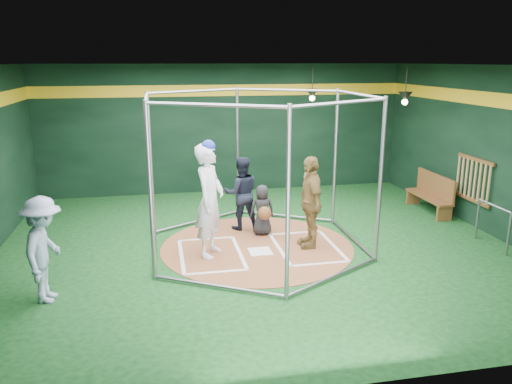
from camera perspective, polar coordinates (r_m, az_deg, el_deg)
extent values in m
cube|color=#0C3612|center=(9.96, 0.11, -6.33)|extent=(10.00, 9.00, 0.02)
cube|color=black|center=(9.29, 0.12, 14.30)|extent=(10.00, 9.00, 0.02)
cube|color=black|center=(13.85, -3.60, 7.19)|extent=(10.00, 0.10, 3.50)
cube|color=black|center=(5.29, 9.86, -5.71)|extent=(10.00, 0.10, 3.50)
cube|color=black|center=(11.54, 25.33, 4.25)|extent=(0.10, 9.00, 3.50)
cube|color=yellow|center=(13.72, -3.65, 11.52)|extent=(10.00, 0.01, 0.30)
cube|color=yellow|center=(11.40, 25.79, 9.43)|extent=(0.01, 9.00, 0.30)
cylinder|color=brown|center=(9.96, 0.11, -6.24)|extent=(3.80, 3.80, 0.01)
cube|color=white|center=(9.68, 0.47, -6.80)|extent=(0.43, 0.43, 0.01)
cube|color=white|center=(10.38, -5.72, -5.36)|extent=(1.10, 0.07, 0.01)
cube|color=white|center=(8.81, -4.59, -9.11)|extent=(1.10, 0.07, 0.01)
cube|color=white|center=(9.56, -8.51, -7.27)|extent=(0.07, 1.70, 0.01)
cube|color=white|center=(9.66, -1.93, -6.87)|extent=(0.07, 1.70, 0.01)
cube|color=white|center=(10.71, 4.48, -4.68)|extent=(1.10, 0.07, 0.01)
cube|color=white|center=(9.20, 7.36, -8.13)|extent=(1.10, 0.07, 0.01)
cube|color=white|center=(9.81, 2.71, -6.52)|extent=(0.07, 1.70, 0.01)
cube|color=white|center=(10.12, 8.80, -6.01)|extent=(0.07, 1.70, 0.01)
cylinder|color=gray|center=(11.15, 9.04, 3.86)|extent=(0.07, 0.07, 3.00)
cylinder|color=gray|center=(11.74, -2.11, 4.59)|extent=(0.07, 0.07, 3.00)
cylinder|color=gray|center=(10.47, -11.92, 3.01)|extent=(0.07, 0.07, 3.00)
cylinder|color=gray|center=(8.23, -11.98, -0.19)|extent=(0.07, 0.07, 3.00)
cylinder|color=gray|center=(7.35, 3.67, -1.68)|extent=(0.07, 0.07, 3.00)
cylinder|color=gray|center=(9.08, 14.02, 1.09)|extent=(0.07, 0.07, 3.00)
cylinder|color=gray|center=(11.22, 3.43, 11.55)|extent=(2.02, 1.20, 0.06)
cylinder|color=gray|center=(11.74, 3.22, -2.72)|extent=(2.02, 1.20, 0.06)
cylinder|color=gray|center=(10.88, -6.97, 11.37)|extent=(2.02, 1.20, 0.06)
cylinder|color=gray|center=(11.43, -6.52, -3.30)|extent=(2.02, 1.20, 0.06)
cylinder|color=gray|center=(9.13, -12.44, 10.50)|extent=(0.06, 2.30, 0.06)
cylinder|color=gray|center=(9.77, -11.49, -6.70)|extent=(0.06, 2.30, 0.06)
cylinder|color=gray|center=(7.46, -4.83, 9.88)|extent=(2.02, 1.20, 0.06)
cylinder|color=gray|center=(8.23, -4.39, -10.67)|extent=(2.02, 1.20, 0.06)
cylinder|color=gray|center=(7.93, 9.83, 10.02)|extent=(2.02, 1.20, 0.06)
cylinder|color=gray|center=(8.66, 8.98, -9.45)|extent=(2.02, 1.20, 0.06)
cylinder|color=gray|center=(9.90, 11.70, 10.85)|extent=(0.06, 2.30, 0.06)
cylinder|color=gray|center=(10.50, 10.88, -5.14)|extent=(0.06, 2.30, 0.06)
cube|color=brown|center=(11.86, 23.84, 3.43)|extent=(0.05, 1.25, 0.08)
cube|color=brown|center=(12.05, 23.39, -0.76)|extent=(0.05, 1.25, 0.08)
cylinder|color=tan|center=(11.51, 25.06, 0.68)|extent=(0.06, 0.06, 0.85)
cylinder|color=tan|center=(11.63, 24.61, 0.86)|extent=(0.06, 0.06, 0.85)
cylinder|color=tan|center=(11.75, 24.17, 1.05)|extent=(0.06, 0.06, 0.85)
cylinder|color=tan|center=(11.88, 23.74, 1.23)|extent=(0.06, 0.06, 0.85)
cylinder|color=tan|center=(12.00, 23.32, 1.40)|extent=(0.06, 0.06, 0.85)
cylinder|color=tan|center=(12.13, 22.91, 1.57)|extent=(0.06, 0.06, 0.85)
cylinder|color=tan|center=(12.25, 22.51, 1.74)|extent=(0.06, 0.06, 0.85)
cylinder|color=tan|center=(12.38, 22.11, 1.91)|extent=(0.06, 0.06, 0.85)
cone|color=black|center=(13.36, 6.44, 11.15)|extent=(0.34, 0.34, 0.22)
sphere|color=#FFD899|center=(13.37, 6.43, 10.60)|extent=(0.14, 0.14, 0.14)
cylinder|color=black|center=(13.34, 6.49, 12.65)|extent=(0.02, 0.02, 0.70)
cone|color=black|center=(12.58, 16.68, 10.41)|extent=(0.34, 0.34, 0.22)
sphere|color=#FFD899|center=(12.59, 16.63, 9.82)|extent=(0.14, 0.14, 0.14)
cylinder|color=black|center=(12.56, 16.80, 12.00)|extent=(0.02, 0.02, 0.70)
imported|color=silver|center=(9.25, -5.32, -0.99)|extent=(0.80, 0.92, 2.12)
sphere|color=navy|center=(9.03, -5.47, 5.14)|extent=(0.26, 0.26, 0.26)
imported|color=#A88948|center=(9.76, 6.21, -1.13)|extent=(0.46, 1.07, 1.81)
imported|color=black|center=(10.47, 0.70, -2.05)|extent=(0.53, 0.35, 1.07)
sphere|color=brown|center=(10.23, 1.00, -2.43)|extent=(0.28, 0.28, 0.28)
imported|color=black|center=(10.76, -1.69, -0.13)|extent=(0.78, 0.61, 1.59)
imported|color=#8FA4BD|center=(8.20, -23.06, -6.09)|extent=(0.72, 1.12, 1.65)
cube|color=brown|center=(12.79, 19.12, -0.54)|extent=(0.38, 1.62, 0.05)
cube|color=brown|center=(12.80, 19.82, 0.78)|extent=(0.05, 1.62, 0.54)
cube|color=brown|center=(12.25, 20.71, -2.30)|extent=(0.36, 0.07, 0.36)
cube|color=brown|center=(13.44, 17.53, -0.56)|extent=(0.36, 0.07, 0.36)
cylinder|color=gray|center=(10.52, 26.93, -4.30)|extent=(0.05, 0.05, 0.86)
cylinder|color=gray|center=(11.24, 23.99, -2.80)|extent=(0.05, 0.05, 0.86)
cylinder|color=gray|center=(10.76, 25.65, -1.45)|extent=(0.05, 0.95, 0.05)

